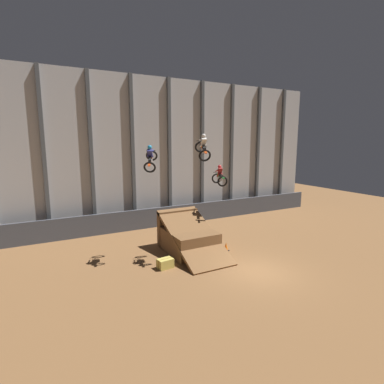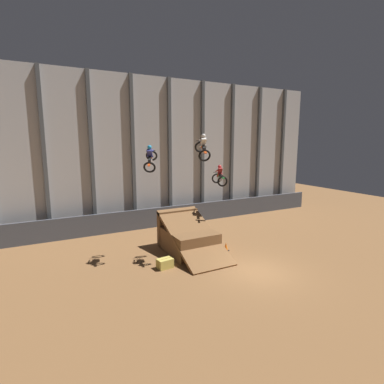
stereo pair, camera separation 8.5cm
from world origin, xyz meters
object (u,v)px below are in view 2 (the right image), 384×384
rider_bike_center_air (203,148)px  rider_bike_right_air (220,177)px  rider_bike_left_air (150,158)px  traffic_cone_near_ramp (226,247)px  dirt_ramp (187,237)px  hay_bale_trackside (165,263)px

rider_bike_center_air → rider_bike_right_air: size_ratio=1.05×
rider_bike_left_air → traffic_cone_near_ramp: (4.91, -1.02, -6.08)m
rider_bike_right_air → traffic_cone_near_ramp: rider_bike_right_air is taller
rider_bike_left_air → rider_bike_center_air: size_ratio=0.97×
traffic_cone_near_ramp → rider_bike_right_air: bearing=74.0°
dirt_ramp → rider_bike_left_air: rider_bike_left_air is taller
rider_bike_left_air → dirt_ramp: bearing=32.9°
dirt_ramp → traffic_cone_near_ramp: size_ratio=9.58×
rider_bike_left_air → rider_bike_right_air: 5.63m
dirt_ramp → rider_bike_right_air: rider_bike_right_air is taller
rider_bike_center_air → rider_bike_right_air: (2.59, 2.10, -2.11)m
dirt_ramp → rider_bike_left_air: size_ratio=3.01×
rider_bike_left_air → hay_bale_trackside: size_ratio=1.91×
traffic_cone_near_ramp → rider_bike_left_air: bearing=168.2°
rider_bike_left_air → rider_bike_right_air: size_ratio=1.02×
traffic_cone_near_ramp → hay_bale_trackside: (-4.77, -0.69, -0.00)m
rider_bike_right_air → hay_bale_trackside: (-5.25, -2.35, -4.60)m
rider_bike_center_air → hay_bale_trackside: bearing=-155.7°
hay_bale_trackside → rider_bike_right_air: bearing=24.1°
dirt_ramp → rider_bike_right_air: (2.77, 0.34, 3.97)m
rider_bike_center_air → traffic_cone_near_ramp: rider_bike_center_air is taller
rider_bike_right_air → rider_bike_left_air: bearing=-157.9°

